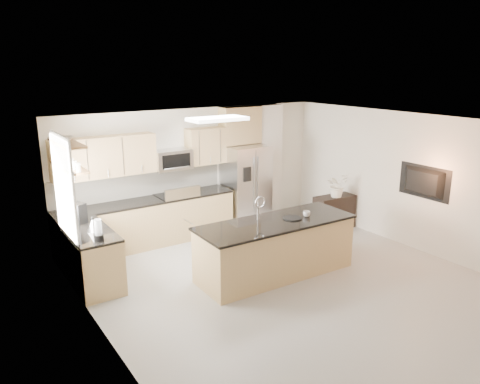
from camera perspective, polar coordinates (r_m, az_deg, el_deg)
floor at (r=7.81m, az=6.22°, el=-11.12°), size 6.50×6.50×0.00m
ceiling at (r=7.06m, az=6.83°, el=8.16°), size 6.00×6.50×0.02m
wall_back at (r=9.95m, az=-5.59°, el=2.66°), size 6.00×0.02×2.60m
wall_left at (r=5.96m, az=-16.37°, el=-6.66°), size 0.02×6.50×2.60m
wall_right at (r=9.49m, az=20.56°, el=1.12°), size 0.02×6.50×2.60m
back_counter at (r=9.39m, az=-11.14°, el=-3.58°), size 3.55×0.66×1.44m
left_counter at (r=8.00m, az=-17.76°, el=-7.51°), size 0.66×1.50×0.92m
range at (r=9.62m, az=-7.68°, el=-2.96°), size 0.76×0.64×1.14m
upper_cabinets at (r=9.17m, az=-12.39°, el=4.64°), size 3.50×0.33×0.75m
microwave at (r=9.44m, az=-8.27°, el=3.93°), size 0.76×0.40×0.40m
refrigerator at (r=10.26m, az=0.69°, el=0.77°), size 0.92×0.78×1.78m
partition_column at (r=10.78m, az=3.36°, el=3.69°), size 0.60×0.30×2.60m
window at (r=7.57m, az=-20.67°, el=0.43°), size 0.04×1.15×1.65m
shelf_lower at (r=7.63m, az=-20.13°, el=2.90°), size 0.30×1.20×0.04m
shelf_upper at (r=7.56m, az=-20.39°, el=5.64°), size 0.30×1.20×0.04m
ceiling_fixture at (r=8.13m, az=-2.77°, el=8.89°), size 1.00×0.50×0.06m
island at (r=7.96m, az=4.33°, el=-6.79°), size 2.76×1.05×1.37m
credenza at (r=10.37m, az=11.39°, el=-2.42°), size 0.93×0.44×0.73m
cup at (r=8.08m, az=8.13°, el=-2.65°), size 0.15×0.15×0.10m
platter at (r=7.96m, az=6.40°, el=-3.17°), size 0.33×0.33×0.02m
blender at (r=7.28m, az=-16.87°, el=-4.64°), size 0.14×0.14×0.33m
kettle at (r=7.72m, az=-17.51°, el=-3.86°), size 0.19×0.19×0.23m
coffee_maker at (r=8.17m, az=-19.06°, el=-2.53°), size 0.26×0.27×0.34m
bowl at (r=7.67m, az=-20.64°, el=6.19°), size 0.37×0.37×0.08m
flower_vase at (r=10.11m, az=11.80°, el=1.53°), size 0.71×0.62×0.77m
television at (r=9.29m, az=21.24°, el=1.09°), size 0.14×1.08×0.62m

